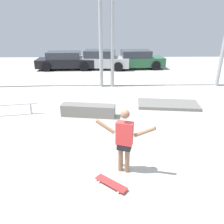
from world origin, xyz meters
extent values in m
plane|color=#B2ADA3|center=(0.00, 0.00, 0.00)|extent=(36.00, 36.00, 0.00)
cylinder|color=#8C664C|center=(0.34, -0.39, 0.39)|extent=(0.12, 0.12, 0.79)
cylinder|color=#8C664C|center=(0.50, -0.44, 0.39)|extent=(0.12, 0.12, 0.79)
cube|color=black|center=(0.42, -0.41, 0.72)|extent=(0.38, 0.28, 0.17)
cube|color=#DB3838|center=(0.42, -0.41, 1.07)|extent=(0.44, 0.31, 0.57)
sphere|color=#8C664C|center=(0.42, -0.41, 1.56)|extent=(0.22, 0.22, 0.22)
cylinder|color=#8C664C|center=(-0.03, -0.27, 1.18)|extent=(0.50, 0.24, 0.34)
cylinder|color=#8C664C|center=(0.86, -0.55, 1.18)|extent=(0.50, 0.24, 0.34)
cube|color=red|center=(0.09, -0.94, 0.07)|extent=(0.77, 0.68, 0.01)
cylinder|color=silver|center=(0.37, -1.04, 0.03)|extent=(0.06, 0.06, 0.05)
cylinder|color=silver|center=(0.24, -1.20, 0.03)|extent=(0.06, 0.06, 0.05)
cylinder|color=silver|center=(-0.06, -0.68, 0.03)|extent=(0.06, 0.06, 0.05)
cylinder|color=silver|center=(-0.19, -0.85, 0.03)|extent=(0.06, 0.06, 0.05)
cube|color=slate|center=(-0.74, 3.03, 0.24)|extent=(2.15, 0.76, 0.47)
cube|color=slate|center=(2.70, 4.05, 0.07)|extent=(2.73, 1.45, 0.14)
cylinder|color=#B7BABF|center=(-3.06, 3.29, 0.22)|extent=(0.07, 0.07, 0.44)
cylinder|color=#A5A8AD|center=(-0.31, 7.25, 3.21)|extent=(0.20, 0.20, 6.42)
cylinder|color=#A5A8AD|center=(0.31, 7.25, 3.21)|extent=(0.20, 0.20, 6.42)
cube|color=black|center=(-3.10, 12.13, 0.49)|extent=(4.53, 1.87, 0.61)
cube|color=#2D333D|center=(-3.28, 12.13, 1.06)|extent=(2.51, 1.66, 0.53)
cylinder|color=black|center=(-1.75, 13.02, 0.34)|extent=(0.69, 0.24, 0.68)
cylinder|color=black|center=(-1.69, 11.35, 0.34)|extent=(0.69, 0.24, 0.68)
cylinder|color=black|center=(-4.52, 12.92, 0.34)|extent=(0.69, 0.24, 0.68)
cylinder|color=black|center=(-4.46, 11.25, 0.34)|extent=(0.69, 0.24, 0.68)
cube|color=#B7BABF|center=(-0.37, 12.17, 0.54)|extent=(4.29, 2.10, 0.70)
cube|color=#2D333D|center=(-0.53, 12.18, 1.15)|extent=(2.42, 1.79, 0.53)
cylinder|color=black|center=(0.99, 12.89, 0.34)|extent=(0.70, 0.28, 0.68)
cylinder|color=black|center=(0.84, 11.21, 0.34)|extent=(0.70, 0.28, 0.68)
cylinder|color=black|center=(-1.57, 13.12, 0.34)|extent=(0.70, 0.28, 0.68)
cylinder|color=black|center=(-1.72, 11.45, 0.34)|extent=(0.70, 0.28, 0.68)
cube|color=#28603D|center=(2.40, 12.32, 0.53)|extent=(4.12, 2.02, 0.68)
cube|color=#2D333D|center=(2.24, 12.31, 1.13)|extent=(2.31, 1.76, 0.52)
cylinder|color=black|center=(3.59, 13.26, 0.34)|extent=(0.70, 0.27, 0.69)
cylinder|color=black|center=(3.70, 11.55, 0.34)|extent=(0.70, 0.27, 0.69)
cylinder|color=black|center=(1.11, 13.09, 0.34)|extent=(0.70, 0.27, 0.69)
cylinder|color=black|center=(1.22, 11.38, 0.34)|extent=(0.70, 0.27, 0.69)
camera|label=1|loc=(0.02, -4.91, 3.51)|focal=35.00mm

